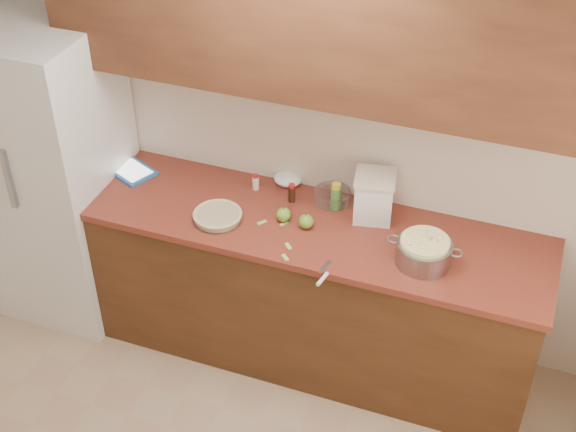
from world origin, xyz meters
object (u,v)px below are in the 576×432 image
(tablet, at_px, (132,171))
(flour_canister, at_px, (374,196))
(pie, at_px, (218,216))
(colander, at_px, (424,252))

(tablet, bearing_deg, flour_canister, 27.35)
(pie, height_order, colander, colander)
(flour_canister, relative_size, tablet, 0.84)
(colander, bearing_deg, tablet, 173.35)
(pie, distance_m, flour_canister, 0.81)
(pie, bearing_deg, tablet, 160.07)
(pie, bearing_deg, flour_canister, 21.93)
(pie, xyz_separation_m, tablet, (-0.63, 0.23, -0.01))
(pie, distance_m, tablet, 0.67)
(flour_canister, xyz_separation_m, tablet, (-1.38, -0.07, -0.12))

